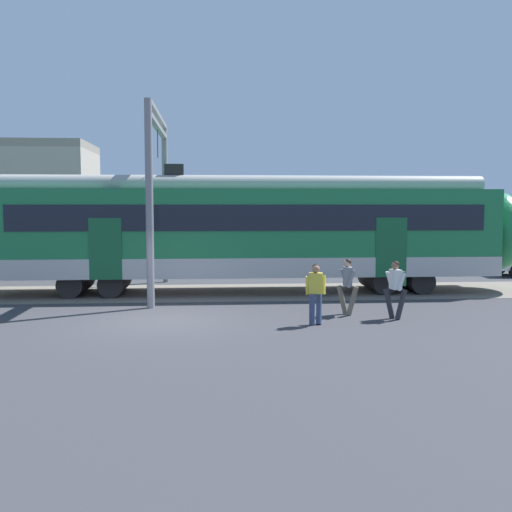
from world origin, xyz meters
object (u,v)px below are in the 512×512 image
Objects in this scene: commuter_train at (12,233)px; pedestrian_grey at (347,282)px; pedestrian_yellow at (316,290)px; pedestrian_white at (396,285)px.

commuter_train is 22.83× the size of pedestrian_grey.
pedestrian_yellow is 1.00× the size of pedestrian_white.
commuter_train is at bearing 155.61° from pedestrian_white.
pedestrian_yellow and pedestrian_white have the same top height.
pedestrian_yellow is at bearing -129.88° from pedestrian_grey.
pedestrian_yellow is 1.00× the size of pedestrian_grey.
commuter_train reaches higher than pedestrian_grey.
pedestrian_grey is 1.00× the size of pedestrian_white.
pedestrian_yellow is 1.87m from pedestrian_grey.
commuter_train is 22.83× the size of pedestrian_white.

